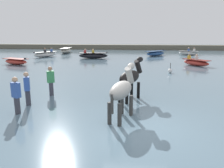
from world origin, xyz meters
TOP-DOWN VIEW (x-y plane):
  - ground_plane at (0.00, 0.00)m, footprint 120.00×120.00m
  - water_surface at (0.00, 10.00)m, footprint 90.00×90.00m
  - horse_lead_black at (-0.27, 2.80)m, footprint 1.21×1.83m
  - horse_trailing_grey at (-0.50, 0.53)m, footprint 0.96×1.92m
  - boat_mid_outer at (-11.18, 12.91)m, footprint 2.75×1.76m
  - boat_distant_west at (5.35, 13.87)m, footprint 2.33×2.51m
  - boat_far_offshore at (6.95, 23.99)m, footprint 2.63×1.55m
  - boat_far_inshore at (-4.93, 18.65)m, footprint 3.38×1.30m
  - boat_near_starboard at (2.49, 22.41)m, footprint 3.00×3.10m
  - boat_mid_channel at (-11.08, 19.56)m, footprint 2.60×3.10m
  - boat_near_port at (-10.23, 25.16)m, footprint 1.60×3.93m
  - person_wading_mid at (-4.31, 0.62)m, footprint 0.38×0.33m
  - person_onlooker_right at (-3.98, 3.11)m, footprint 0.38×0.34m
  - person_wading_close at (-4.39, 1.61)m, footprint 0.30×0.37m
  - channel_buoy at (2.49, 9.77)m, footprint 0.33×0.33m
  - far_shoreline at (0.00, 33.50)m, footprint 80.00×2.40m

SIDE VIEW (x-z plane):
  - ground_plane at x=0.00m, z-range 0.00..0.00m
  - water_surface at x=0.00m, z-range 0.00..0.26m
  - channel_buoy at x=2.49m, z-range 0.05..0.80m
  - boat_far_offshore at x=6.95m, z-range 0.03..1.02m
  - boat_mid_outer at x=-11.18m, z-range 0.19..0.88m
  - far_shoreline at x=0.00m, z-range 0.00..1.07m
  - boat_distant_west at x=5.35m, z-range 0.03..1.06m
  - boat_near_starboard at x=2.49m, z-range 0.19..0.93m
  - boat_mid_channel at x=-11.08m, z-range 0.03..1.12m
  - boat_far_inshore at x=-4.93m, z-range 0.03..1.14m
  - boat_near_port at x=-10.23m, z-range 0.19..1.04m
  - person_wading_mid at x=-4.31m, z-range 0.05..1.68m
  - person_onlooker_right at x=-3.98m, z-range 0.05..1.68m
  - person_wading_close at x=-4.39m, z-range 0.05..1.68m
  - horse_lead_black at x=-0.27m, z-range 0.19..2.27m
  - horse_trailing_grey at x=-0.50m, z-range 0.19..2.29m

